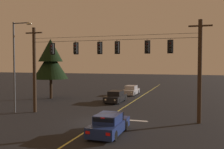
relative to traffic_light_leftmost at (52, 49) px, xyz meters
The scene contains 15 objects.
ground_plane 8.60m from the traffic_light_leftmost, 20.69° to the right, with size 180.00×180.00×0.00m, color black.
lane_centre_stripe 10.28m from the traffic_light_leftmost, 46.92° to the left, with size 0.14×60.00×0.01m, color #D1C64C.
stop_bar_paint 9.73m from the traffic_light_leftmost, ahead, with size 3.40×0.36×0.01m, color silver.
signal_span_assembly 5.94m from the traffic_light_leftmost, ahead, with size 16.97×0.32×8.20m.
traffic_light_leftmost is the anchor object (origin of this frame).
traffic_light_left_inner 2.45m from the traffic_light_leftmost, ahead, with size 0.48×0.41×1.22m.
traffic_light_centre 4.77m from the traffic_light_leftmost, ahead, with size 0.48×0.41×1.22m.
traffic_light_right_inner 6.39m from the traffic_light_leftmost, ahead, with size 0.48×0.41×1.22m.
traffic_light_rightmost 9.03m from the traffic_light_leftmost, ahead, with size 0.48×0.41×1.22m.
traffic_light_far_right 10.91m from the traffic_light_leftmost, ahead, with size 0.48×0.41×1.22m.
car_waiting_near_lane 10.50m from the traffic_light_leftmost, 34.58° to the right, with size 1.80×4.33×1.39m.
car_oncoming_lead 10.79m from the traffic_light_leftmost, 66.55° to the left, with size 1.80×4.42×1.39m.
car_oncoming_trailing 17.48m from the traffic_light_leftmost, 76.79° to the left, with size 1.80×4.42×1.39m.
street_lamp_corner 3.62m from the traffic_light_leftmost, 167.78° to the right, with size 2.11×0.30×8.68m.
tree_verge_near 10.59m from the traffic_light_leftmost, 121.95° to the left, with size 4.66×4.66×8.03m.
Camera 1 is at (7.12, -19.08, 4.78)m, focal length 40.91 mm.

